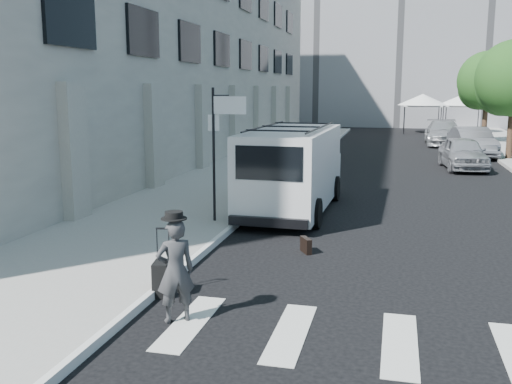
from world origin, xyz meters
The scene contains 15 objects.
ground centered at (0.00, 0.00, 0.00)m, with size 120.00×120.00×0.00m, color black.
sidewalk_left centered at (-4.25, 16.00, 0.07)m, with size 4.50×48.00×0.15m, color gray.
building_left centered at (-11.50, 18.00, 6.00)m, with size 10.00×44.00×12.00m, color gray.
sign_pole centered at (-2.36, 3.20, 2.65)m, with size 1.03×0.07×3.50m.
tree_near centered at (7.50, 20.15, 3.97)m, with size 3.80×3.83×6.03m.
tree_far centered at (7.50, 29.15, 3.97)m, with size 3.80×3.83×6.03m.
tent_left centered at (4.00, 38.00, 2.71)m, with size 4.00×4.00×3.20m.
tent_right centered at (7.20, 38.50, 2.71)m, with size 4.00×4.00×3.20m.
businessman centered at (-1.23, -3.00, 0.83)m, with size 0.60×0.40×1.65m, color #363638.
briefcase centered at (0.16, 1.28, 0.17)m, with size 0.12×0.44×0.34m, color black.
suitcase centered at (-1.90, -2.00, 0.32)m, with size 0.35×0.47×1.19m.
cargo_van centered at (-0.93, 5.72, 1.26)m, with size 2.42×6.56×2.44m.
parked_car_a centered at (5.00, 16.34, 0.74)m, with size 1.74×4.32×1.47m, color gray.
parked_car_b centered at (5.99, 21.51, 0.79)m, with size 1.67×4.80×1.58m, color #5A5B62.
parked_car_c centered at (5.00, 28.00, 0.79)m, with size 2.22×5.47×1.59m, color gray.
Camera 1 is at (2.02, -10.95, 3.62)m, focal length 40.00 mm.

